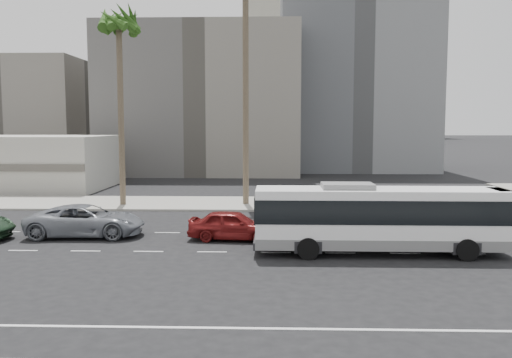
{
  "coord_description": "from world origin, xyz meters",
  "views": [
    {
      "loc": [
        -3.18,
        -24.58,
        5.87
      ],
      "look_at": [
        -4.05,
        4.0,
        3.07
      ],
      "focal_mm": 37.58,
      "sensor_mm": 36.0,
      "label": 1
    }
  ],
  "objects_px": {
    "car_a": "(233,225)",
    "palm_mid": "(119,27)",
    "city_bus": "(379,217)",
    "car_b": "(86,221)"
  },
  "relations": [
    {
      "from": "car_a",
      "to": "palm_mid",
      "type": "bearing_deg",
      "value": 42.89
    },
    {
      "from": "city_bus",
      "to": "car_b",
      "type": "relative_size",
      "value": 1.86
    },
    {
      "from": "city_bus",
      "to": "palm_mid",
      "type": "bearing_deg",
      "value": 138.29
    },
    {
      "from": "city_bus",
      "to": "car_a",
      "type": "distance_m",
      "value": 7.59
    },
    {
      "from": "car_a",
      "to": "car_b",
      "type": "height_order",
      "value": "car_b"
    },
    {
      "from": "car_a",
      "to": "car_b",
      "type": "bearing_deg",
      "value": 90.15
    },
    {
      "from": "palm_mid",
      "to": "car_b",
      "type": "bearing_deg",
      "value": -84.46
    },
    {
      "from": "city_bus",
      "to": "palm_mid",
      "type": "height_order",
      "value": "palm_mid"
    },
    {
      "from": "city_bus",
      "to": "car_a",
      "type": "relative_size",
      "value": 2.49
    },
    {
      "from": "city_bus",
      "to": "car_a",
      "type": "xyz_separation_m",
      "value": [
        -6.98,
        2.82,
        -0.94
      ]
    }
  ]
}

